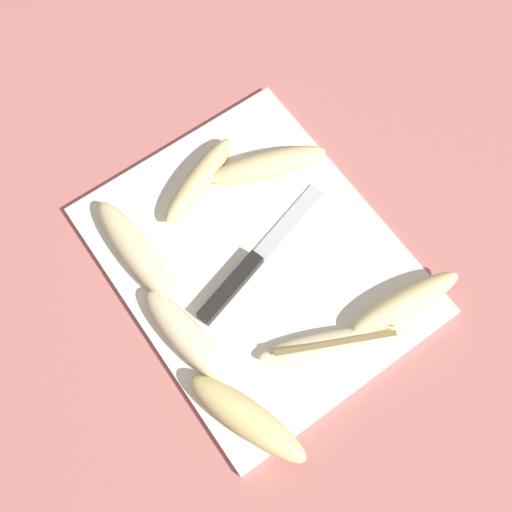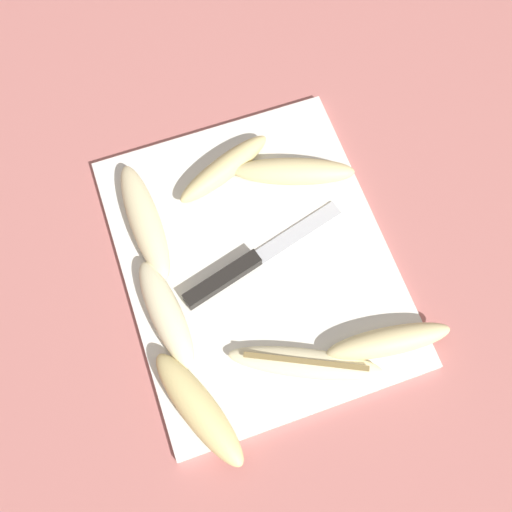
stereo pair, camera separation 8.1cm
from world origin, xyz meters
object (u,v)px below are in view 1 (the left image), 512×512
banana_bright_far (186,336)px  banana_pale_long (335,345)px  banana_spotted_left (196,182)px  banana_cream_curved (137,251)px  banana_golden_short (247,418)px  knife (241,275)px  banana_ripe_center (406,302)px  banana_mellow_near (267,165)px

banana_bright_far → banana_pale_long: banana_bright_far is taller
banana_spotted_left → banana_cream_curved: (0.04, -0.12, -0.00)m
banana_bright_far → banana_golden_short: bearing=1.9°
knife → banana_cream_curved: size_ratio=1.35×
banana_pale_long → banana_ripe_center: bearing=84.9°
banana_ripe_center → banana_cream_curved: size_ratio=0.91×
knife → banana_pale_long: size_ratio=1.27×
banana_spotted_left → banana_pale_long: (0.30, 0.02, -0.01)m
banana_spotted_left → banana_bright_far: (0.18, -0.13, -0.00)m
banana_golden_short → banana_ripe_center: 0.25m
banana_bright_far → banana_pale_long: bearing=51.4°
banana_spotted_left → banana_pale_long: bearing=3.1°
banana_ripe_center → knife: bearing=-135.9°
banana_golden_short → banana_mellow_near: (-0.27, 0.22, -0.00)m
knife → banana_pale_long: banana_pale_long is taller
banana_mellow_near → banana_pale_long: banana_mellow_near is taller
banana_ripe_center → banana_mellow_near: same height
banana_golden_short → banana_spotted_left: banana_golden_short is taller
knife → banana_mellow_near: size_ratio=1.40×
banana_golden_short → banana_ripe_center: bearing=90.1°
banana_cream_curved → banana_ripe_center: bearing=43.2°
knife → banana_mellow_near: 0.17m
knife → banana_pale_long: 0.15m
banana_golden_short → banana_pale_long: bearing=94.1°
banana_spotted_left → banana_bright_far: bearing=-36.8°
banana_golden_short → banana_spotted_left: (-0.31, 0.13, -0.00)m
banana_spotted_left → banana_cream_curved: 0.13m
banana_spotted_left → banana_golden_short: bearing=-22.7°
banana_pale_long → banana_spotted_left: bearing=-176.9°
knife → banana_golden_short: banana_golden_short is taller
banana_golden_short → banana_pale_long: 0.14m
banana_golden_short → banana_pale_long: size_ratio=0.90×
knife → banana_golden_short: size_ratio=1.42×
knife → banana_bright_far: (0.03, -0.11, 0.01)m
banana_mellow_near → banana_pale_long: bearing=-17.3°
knife → banana_ripe_center: bearing=28.7°
banana_mellow_near → banana_pale_long: size_ratio=0.91×
knife → banana_golden_short: (0.16, -0.10, 0.01)m
banana_cream_curved → banana_pale_long: 0.29m
banana_ripe_center → banana_pale_long: banana_ripe_center is taller
banana_golden_short → banana_spotted_left: size_ratio=1.10×
banana_mellow_near → banana_ripe_center: bearing=6.1°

